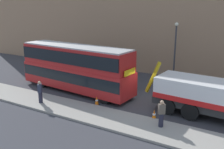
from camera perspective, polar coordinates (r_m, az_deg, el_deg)
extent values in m
plane|color=#38383D|center=(19.96, 7.89, -6.22)|extent=(120.00, 120.00, 0.00)
cube|color=gray|center=(16.43, 2.19, -10.67)|extent=(60.00, 2.80, 0.15)
cube|color=#2D2D2D|center=(17.92, 23.82, -7.04)|extent=(9.15, 2.96, 0.55)
cube|color=silver|center=(17.85, 20.08, -3.40)|extent=(6.30, 3.10, 1.40)
cube|color=red|center=(18.02, 19.93, -4.97)|extent=(6.30, 3.15, 0.36)
cylinder|color=#B79914|center=(18.96, 9.34, -0.65)|extent=(1.25, 0.38, 2.52)
cylinder|color=black|center=(19.37, 19.49, -5.83)|extent=(1.18, 0.44, 1.16)
cylinder|color=black|center=(17.37, 17.44, -8.09)|extent=(1.18, 0.44, 1.16)
cylinder|color=black|center=(19.80, 15.03, -5.01)|extent=(1.18, 0.44, 1.16)
cylinder|color=black|center=(17.85, 12.53, -7.09)|extent=(1.18, 0.44, 1.16)
cube|color=#AD1E1E|center=(22.21, -8.27, -0.52)|extent=(11.17, 3.41, 1.90)
cube|color=#AD1E1E|center=(21.80, -8.45, 4.04)|extent=(10.94, 3.30, 1.70)
cube|color=black|center=(22.14, -8.30, 0.10)|extent=(11.07, 3.45, 0.90)
cube|color=black|center=(21.78, -8.46, 4.30)|extent=(10.85, 3.44, 1.00)
cube|color=#B2B2B2|center=(21.64, -8.54, 6.40)|extent=(10.72, 3.18, 0.12)
cube|color=yellow|center=(18.65, 4.09, 0.55)|extent=(0.19, 1.50, 0.44)
cylinder|color=black|center=(20.93, 1.70, -3.55)|extent=(1.06, 0.39, 1.04)
cylinder|color=black|center=(19.26, -1.85, -5.24)|extent=(1.06, 0.39, 1.04)
cylinder|color=black|center=(25.41, -12.00, -0.49)|extent=(1.06, 0.39, 1.04)
cylinder|color=black|center=(24.06, -15.73, -1.62)|extent=(1.06, 0.39, 1.04)
cylinder|color=#232333|center=(19.86, -16.02, -5.04)|extent=(0.41, 0.41, 0.85)
cube|color=#2D3347|center=(19.62, -16.18, -3.02)|extent=(0.43, 0.48, 0.62)
sphere|color=tan|center=(19.50, -16.27, -1.82)|extent=(0.24, 0.24, 0.24)
cylinder|color=#232333|center=(15.71, 11.14, -10.20)|extent=(0.42, 0.42, 0.85)
cube|color=brown|center=(15.42, 11.28, -7.73)|extent=(0.48, 0.45, 0.62)
sphere|color=tan|center=(15.26, 11.36, -6.24)|extent=(0.24, 0.24, 0.24)
cone|color=orange|center=(19.06, -3.51, -6.00)|extent=(0.32, 0.32, 0.72)
cylinder|color=white|center=(19.05, -3.51, -5.90)|extent=(0.21, 0.21, 0.10)
cube|color=black|center=(19.19, -3.50, -6.94)|extent=(0.36, 0.36, 0.04)
cone|color=orange|center=(16.91, 9.60, -9.04)|extent=(0.32, 0.32, 0.72)
cylinder|color=white|center=(16.89, 9.60, -8.93)|extent=(0.21, 0.21, 0.10)
cube|color=black|center=(17.05, 9.55, -10.09)|extent=(0.36, 0.36, 0.04)
cylinder|color=#38383D|center=(25.33, 14.13, 4.51)|extent=(0.16, 0.16, 5.50)
sphere|color=#EAE5C6|center=(24.98, 14.56, 11.06)|extent=(0.36, 0.36, 0.36)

